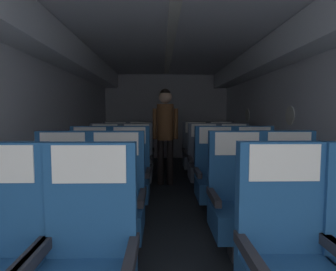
# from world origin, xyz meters

# --- Properties ---
(ground) EXTENTS (3.55, 7.91, 0.02)m
(ground) POSITION_xyz_m (0.00, 3.76, -0.01)
(ground) COLOR #23282D
(fuselage_shell) EXTENTS (3.43, 7.56, 2.31)m
(fuselage_shell) POSITION_xyz_m (0.00, 4.02, 1.67)
(fuselage_shell) COLOR silver
(fuselage_shell) RESTS_ON ground
(seat_a_left_aisle) EXTENTS (0.51, 0.49, 1.06)m
(seat_a_left_aisle) POSITION_xyz_m (-0.51, 1.33, 0.45)
(seat_a_left_aisle) COLOR #38383D
(seat_a_left_aisle) RESTS_ON ground
(seat_a_right_window) EXTENTS (0.51, 0.49, 1.06)m
(seat_a_right_window) POSITION_xyz_m (0.53, 1.35, 0.45)
(seat_a_right_window) COLOR #38383D
(seat_a_right_window) RESTS_ON ground
(seat_b_left_window) EXTENTS (0.51, 0.49, 1.06)m
(seat_b_left_window) POSITION_xyz_m (-0.99, 2.29, 0.45)
(seat_b_left_window) COLOR #38383D
(seat_b_left_window) RESTS_ON ground
(seat_b_left_aisle) EXTENTS (0.51, 0.49, 1.06)m
(seat_b_left_aisle) POSITION_xyz_m (-0.53, 2.29, 0.45)
(seat_b_left_aisle) COLOR #38383D
(seat_b_left_aisle) RESTS_ON ground
(seat_b_right_aisle) EXTENTS (0.51, 0.49, 1.06)m
(seat_b_right_aisle) POSITION_xyz_m (1.00, 2.30, 0.45)
(seat_b_right_aisle) COLOR #38383D
(seat_b_right_aisle) RESTS_ON ground
(seat_b_right_window) EXTENTS (0.51, 0.49, 1.06)m
(seat_b_right_window) POSITION_xyz_m (0.53, 2.28, 0.45)
(seat_b_right_window) COLOR #38383D
(seat_b_right_window) RESTS_ON ground
(seat_c_left_window) EXTENTS (0.51, 0.49, 1.06)m
(seat_c_left_window) POSITION_xyz_m (-0.99, 3.22, 0.45)
(seat_c_left_window) COLOR #38383D
(seat_c_left_window) RESTS_ON ground
(seat_c_left_aisle) EXTENTS (0.51, 0.49, 1.06)m
(seat_c_left_aisle) POSITION_xyz_m (-0.52, 3.24, 0.45)
(seat_c_left_aisle) COLOR #38383D
(seat_c_left_aisle) RESTS_ON ground
(seat_c_right_aisle) EXTENTS (0.51, 0.49, 1.06)m
(seat_c_right_aisle) POSITION_xyz_m (1.00, 3.23, 0.45)
(seat_c_right_aisle) COLOR #38383D
(seat_c_right_aisle) RESTS_ON ground
(seat_c_right_window) EXTENTS (0.51, 0.49, 1.06)m
(seat_c_right_window) POSITION_xyz_m (0.52, 3.22, 0.45)
(seat_c_right_window) COLOR #38383D
(seat_c_right_window) RESTS_ON ground
(seat_d_left_window) EXTENTS (0.51, 0.49, 1.06)m
(seat_d_left_window) POSITION_xyz_m (-1.00, 4.17, 0.45)
(seat_d_left_window) COLOR #38383D
(seat_d_left_window) RESTS_ON ground
(seat_d_left_aisle) EXTENTS (0.51, 0.49, 1.06)m
(seat_d_left_aisle) POSITION_xyz_m (-0.52, 4.17, 0.45)
(seat_d_left_aisle) COLOR #38383D
(seat_d_left_aisle) RESTS_ON ground
(seat_d_right_aisle) EXTENTS (0.51, 0.49, 1.06)m
(seat_d_right_aisle) POSITION_xyz_m (1.00, 4.19, 0.45)
(seat_d_right_aisle) COLOR #38383D
(seat_d_right_aisle) RESTS_ON ground
(seat_d_right_window) EXTENTS (0.51, 0.49, 1.06)m
(seat_d_right_window) POSITION_xyz_m (0.53, 4.18, 0.45)
(seat_d_right_window) COLOR #38383D
(seat_d_right_window) RESTS_ON ground
(seat_e_left_window) EXTENTS (0.51, 0.49, 1.06)m
(seat_e_left_window) POSITION_xyz_m (-1.00, 5.13, 0.45)
(seat_e_left_window) COLOR #38383D
(seat_e_left_window) RESTS_ON ground
(seat_e_left_aisle) EXTENTS (0.51, 0.49, 1.06)m
(seat_e_left_aisle) POSITION_xyz_m (-0.52, 5.12, 0.45)
(seat_e_left_aisle) COLOR #38383D
(seat_e_left_aisle) RESTS_ON ground
(seat_e_right_aisle) EXTENTS (0.51, 0.49, 1.06)m
(seat_e_right_aisle) POSITION_xyz_m (1.00, 5.11, 0.45)
(seat_e_right_aisle) COLOR #38383D
(seat_e_right_aisle) RESTS_ON ground
(seat_e_right_window) EXTENTS (0.51, 0.49, 1.06)m
(seat_e_right_window) POSITION_xyz_m (0.51, 5.12, 0.45)
(seat_e_right_window) COLOR #38383D
(seat_e_right_window) RESTS_ON ground
(flight_attendant) EXTENTS (0.43, 0.28, 1.63)m
(flight_attendant) POSITION_xyz_m (-0.07, 4.66, 1.01)
(flight_attendant) COLOR black
(flight_attendant) RESTS_ON ground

